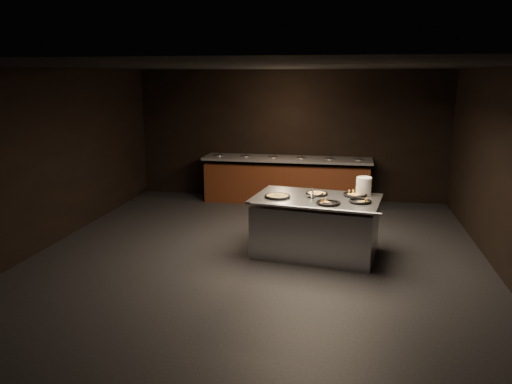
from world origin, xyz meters
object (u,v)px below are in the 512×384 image
at_px(plate_stack, 364,186).
at_px(pan_veggie_whole, 277,196).
at_px(serving_counter, 316,227).
at_px(pan_cheese_whole, 317,194).

height_order(plate_stack, pan_veggie_whole, plate_stack).
relative_size(plate_stack, pan_veggie_whole, 0.68).
bearing_deg(plate_stack, serving_counter, -153.57).
bearing_deg(pan_cheese_whole, pan_veggie_whole, -154.53).
bearing_deg(pan_veggie_whole, pan_cheese_whole, 25.47).
xyz_separation_m(serving_counter, pan_cheese_whole, (-0.01, 0.18, 0.50)).
xyz_separation_m(serving_counter, plate_stack, (0.72, 0.36, 0.62)).
relative_size(serving_counter, plate_stack, 7.61).
bearing_deg(pan_cheese_whole, plate_stack, 13.68).
relative_size(pan_veggie_whole, pan_cheese_whole, 1.14).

